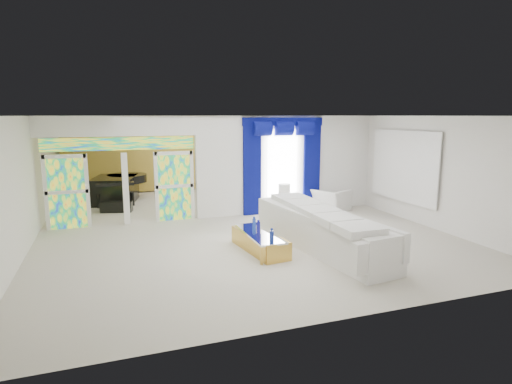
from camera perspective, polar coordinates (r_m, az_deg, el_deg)
name	(u,v)px	position (r m, az deg, el deg)	size (l,w,h in m)	color
floor	(232,224)	(11.94, -3.28, -4.31)	(12.00, 12.00, 0.00)	#B7AF9E
dividing_wall	(288,164)	(13.32, 4.39, 3.77)	(5.70, 0.18, 3.00)	white
dividing_header	(119,126)	(12.12, -17.99, 8.47)	(4.30, 0.18, 0.55)	white
stained_panel_left	(67,192)	(12.32, -24.17, 0.01)	(0.95, 0.04, 2.00)	#994C3F
stained_panel_right	(174,186)	(12.40, -10.96, 0.79)	(0.95, 0.04, 2.00)	#994C3F
stained_transom	(120,144)	(12.14, -17.86, 6.23)	(4.00, 0.05, 0.35)	#994C3F
window_pane	(282,166)	(13.13, 3.56, 3.47)	(1.00, 0.02, 2.30)	white
blue_drape_left	(252,169)	(12.76, -0.54, 3.06)	(0.55, 0.10, 2.80)	#04074B
blue_drape_right	(312,167)	(13.53, 7.52, 3.39)	(0.55, 0.10, 2.80)	#04074B
blue_pelmet	(283,122)	(13.01, 3.68, 9.45)	(2.60, 0.12, 0.25)	#04074B
wall_mirror	(404,166)	(13.05, 19.33, 3.30)	(0.04, 2.70, 1.90)	white
gold_curtains	(191,153)	(17.37, -8.76, 5.21)	(9.70, 0.12, 2.90)	#AE7E29
white_sofa	(320,231)	(9.76, 8.63, -5.23)	(0.93, 4.36, 0.83)	white
coffee_table	(260,242)	(9.55, 0.51, -6.79)	(0.60, 1.81, 0.40)	gold
console_table	(293,208)	(13.17, 4.99, -2.12)	(1.10, 0.35, 0.37)	white
table_lamp	(284,193)	(12.96, 3.81, -0.18)	(0.36, 0.36, 0.58)	white
armchair	(331,200)	(13.70, 10.03, -1.05)	(1.07, 0.94, 0.70)	white
grand_piano	(115,190)	(15.58, -18.52, 0.30)	(1.35, 1.77, 0.89)	black
piano_bench	(116,207)	(14.06, -18.32, -1.92)	(0.96, 0.37, 0.32)	black
tv_console	(65,200)	(14.50, -24.35, -1.05)	(0.53, 0.48, 0.77)	tan
chandelier	(135,127)	(14.54, -16.06, 8.50)	(0.60, 0.60, 0.60)	gold
decanters	(261,229)	(9.52, 0.71, -4.99)	(0.18, 1.31, 0.25)	navy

